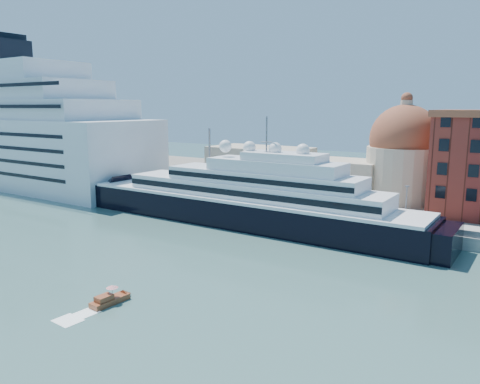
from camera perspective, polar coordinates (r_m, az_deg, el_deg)
The scene contains 9 objects.
ground at distance 85.46m, azimuth -6.39°, elevation -7.35°, with size 400.00×400.00×0.00m, color #375F5D.
quay at distance 112.34m, azimuth 4.81°, elevation -2.36°, with size 180.00×10.00×2.50m, color gray.
land at distance 148.97m, azimuth 12.46°, elevation 0.49°, with size 260.00×72.00×2.00m, color slate.
quay_fence at distance 108.11m, azimuth 3.67°, elevation -1.84°, with size 180.00×0.10×1.20m, color slate.
superyacht at distance 105.62m, azimuth -1.01°, elevation -1.16°, with size 93.57×12.97×27.96m.
service_barge at distance 127.20m, azimuth -14.40°, elevation -1.41°, with size 11.08×5.48×2.39m.
water_taxi at distance 66.16m, azimuth -15.67°, elevation -12.51°, with size 2.14×5.54×2.58m.
church at distance 129.33m, azimuth 12.47°, elevation 3.45°, with size 66.00×18.00×25.50m.
lamp_posts at distance 115.91m, azimuth -1.03°, elevation 2.39°, with size 120.80×2.40×18.00m.
Camera 1 is at (52.70, -62.10, 25.89)m, focal length 35.00 mm.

